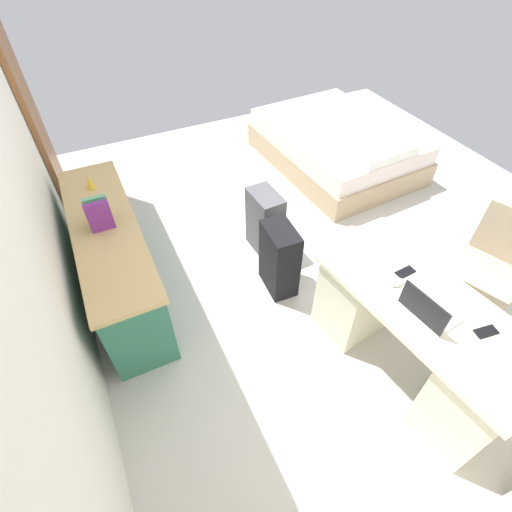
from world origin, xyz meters
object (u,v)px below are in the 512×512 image
(bed, at_px, (337,146))
(credenza, at_px, (116,259))
(cell_phone_near_laptop, at_px, (486,332))
(suitcase_black, at_px, (279,259))
(desk, at_px, (414,336))
(figurine_small, at_px, (90,183))
(suitcase_spare_grey, at_px, (265,222))
(laptop, at_px, (427,310))
(computer_mouse, at_px, (397,282))
(office_chair, at_px, (486,273))
(cell_phone_by_mouse, at_px, (405,272))

(bed, bearing_deg, credenza, 108.03)
(bed, xyz_separation_m, cell_phone_near_laptop, (-2.83, 0.98, 0.48))
(bed, relative_size, cell_phone_near_laptop, 14.52)
(credenza, distance_m, suitcase_black, 1.34)
(desk, distance_m, figurine_small, 2.77)
(suitcase_spare_grey, relative_size, laptop, 1.87)
(desk, distance_m, computer_mouse, 0.43)
(office_chair, relative_size, figurine_small, 8.55)
(suitcase_spare_grey, distance_m, figurine_small, 1.53)
(figurine_small, bearing_deg, desk, -142.28)
(laptop, bearing_deg, figurine_small, 35.77)
(laptop, bearing_deg, suitcase_spare_grey, 9.05)
(suitcase_black, xyz_separation_m, figurine_small, (1.08, 1.22, 0.46))
(figurine_small, bearing_deg, credenza, -179.84)
(credenza, xyz_separation_m, bed, (0.91, -2.79, -0.12))
(desk, height_order, figurine_small, figurine_small)
(computer_mouse, bearing_deg, bed, -34.34)
(cell_phone_near_laptop, distance_m, figurine_small, 3.05)
(office_chair, height_order, suitcase_black, office_chair)
(desk, height_order, bed, desk)
(cell_phone_by_mouse, bearing_deg, office_chair, -100.28)
(bed, relative_size, cell_phone_by_mouse, 14.52)
(cell_phone_near_laptop, bearing_deg, figurine_small, 45.21)
(desk, relative_size, credenza, 0.84)
(computer_mouse, bearing_deg, office_chair, -99.50)
(bed, xyz_separation_m, figurine_small, (-0.38, 2.79, 0.53))
(suitcase_black, xyz_separation_m, cell_phone_by_mouse, (-0.81, -0.49, 0.40))
(credenza, distance_m, computer_mouse, 2.16)
(desk, relative_size, laptop, 4.51)
(desk, relative_size, suitcase_black, 2.35)
(suitcase_black, bearing_deg, computer_mouse, -153.11)
(office_chair, xyz_separation_m, figurine_small, (1.98, 2.54, 0.36))
(figurine_small, bearing_deg, laptop, -144.23)
(office_chair, height_order, suitcase_spare_grey, office_chair)
(suitcase_black, bearing_deg, cell_phone_by_mouse, -145.31)
(laptop, distance_m, figurine_small, 2.72)
(office_chair, xyz_separation_m, cell_phone_by_mouse, (0.09, 0.82, 0.31))
(cell_phone_by_mouse, relative_size, figurine_small, 1.24)
(laptop, relative_size, cell_phone_near_laptop, 2.46)
(suitcase_black, bearing_deg, credenza, 69.17)
(office_chair, relative_size, bed, 0.48)
(computer_mouse, height_order, cell_phone_near_laptop, computer_mouse)
(credenza, bearing_deg, cell_phone_by_mouse, -128.37)
(computer_mouse, bearing_deg, cell_phone_near_laptop, -163.88)
(office_chair, relative_size, laptop, 2.81)
(office_chair, xyz_separation_m, bed, (2.36, -0.26, -0.18))
(desk, bearing_deg, suitcase_black, 22.64)
(credenza, bearing_deg, laptop, -136.52)
(desk, bearing_deg, suitcase_spare_grey, 12.30)
(credenza, distance_m, cell_phone_by_mouse, 2.21)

